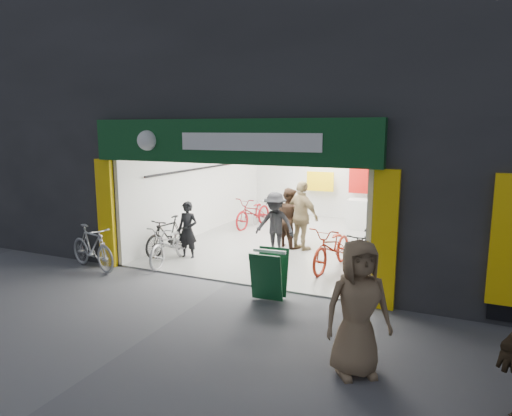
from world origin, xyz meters
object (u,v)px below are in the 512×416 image
Objects in this scene: parked_bike at (92,247)px; pedestrian_near at (358,308)px; bike_right_front at (362,253)px; sandwich_board at (269,273)px; bike_left_front at (171,244)px.

pedestrian_near is at bearing -91.59° from parked_bike.
pedestrian_near is at bearing -71.02° from bike_right_front.
parked_bike is 1.83× the size of sandwich_board.
bike_left_front is at bearing -157.25° from bike_right_front.
parked_bike is (-5.91, -2.24, 0.02)m from bike_right_front.
bike_left_front is at bearing 114.81° from pedestrian_near.
bike_left_front is 1.07× the size of parked_bike.
bike_right_front is 6.32m from parked_bike.
parked_bike is 0.93× the size of pedestrian_near.
bike_right_front is at bearing 56.56° from sandwich_board.
sandwich_board reaches higher than bike_left_front.
bike_right_front is at bearing -53.20° from parked_bike.
bike_right_front is 0.90× the size of pedestrian_near.
sandwich_board is at bearing -74.98° from parked_bike.
bike_right_front is 2.67m from sandwich_board.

